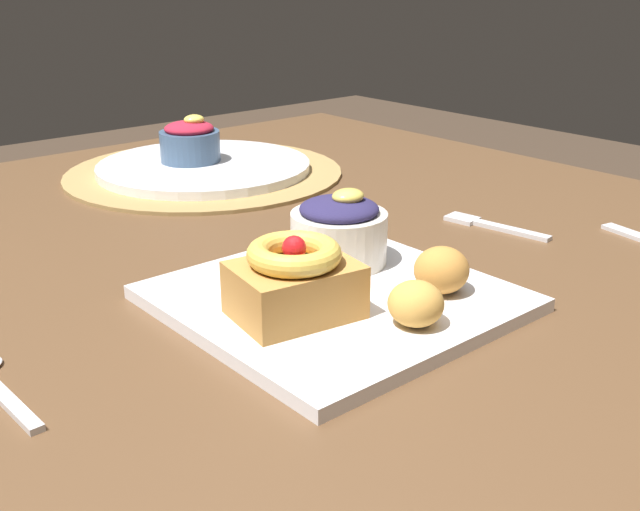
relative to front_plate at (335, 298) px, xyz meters
The scene contains 10 objects.
dining_table 0.20m from the front_plate, 104.27° to the left, with size 1.27×1.07×0.73m.
woven_placemat 0.47m from the front_plate, 71.14° to the left, with size 0.39×0.39×0.01m, color #997A47.
front_plate is the anchor object (origin of this frame).
cake_slice 0.07m from the front_plate, 166.59° to the right, with size 0.11×0.09×0.07m.
berry_ramekin 0.08m from the front_plate, 45.46° to the left, with size 0.09×0.09×0.07m.
fritter_front 0.09m from the front_plate, 40.31° to the right, with size 0.05×0.05×0.04m, color #BC7F38.
fritter_middle 0.09m from the front_plate, 86.56° to the right, with size 0.04×0.04×0.04m, color gold.
back_plate 0.47m from the front_plate, 71.14° to the left, with size 0.30×0.30×0.01m, color white.
back_ramekin 0.49m from the front_plate, 72.86° to the left, with size 0.08×0.08×0.07m.
fork 0.27m from the front_plate, ahead, with size 0.04×0.13×0.00m.
Camera 1 is at (-0.36, -0.62, 1.01)m, focal length 42.64 mm.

